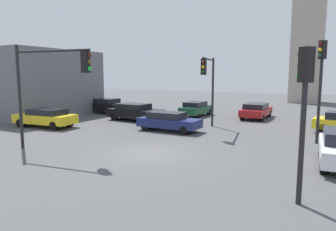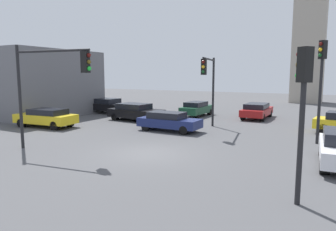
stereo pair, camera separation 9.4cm
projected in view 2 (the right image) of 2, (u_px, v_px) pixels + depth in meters
The scene contains 12 objects.
ground_plane at pixel (148, 153), 15.21m from camera, with size 108.19×108.19×0.00m, color #4C4C4F.
traffic_light_0 at pixel (209, 77), 21.05m from camera, with size 0.91×3.83×5.08m.
traffic_light_1 at pixel (50, 76), 15.08m from camera, with size 4.49×0.81×5.35m.
traffic_light_2 at pixel (321, 73), 16.82m from camera, with size 0.44×0.49×5.69m.
traffic_light_3 at pixel (303, 96), 8.82m from camera, with size 0.49×0.45×4.64m.
car_1 at pixel (107, 105), 31.11m from camera, with size 4.88×2.40×1.47m.
car_2 at pixel (197, 109), 28.65m from camera, with size 1.76×4.17×1.36m.
car_3 at pixel (257, 110), 27.20m from camera, with size 1.96×4.75×1.35m.
car_4 at pixel (135, 112), 25.95m from camera, with size 4.76×2.42×1.44m.
car_5 at pixel (169, 121), 21.14m from camera, with size 4.30×1.73×1.31m.
car_7 at pixel (46, 117), 22.72m from camera, with size 4.77×2.36×1.36m.
building_flank at pixel (29, 83), 30.25m from camera, with size 10.85×9.86×6.09m, color slate.
Camera 2 is at (8.05, -12.50, 3.86)m, focal length 32.94 mm.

